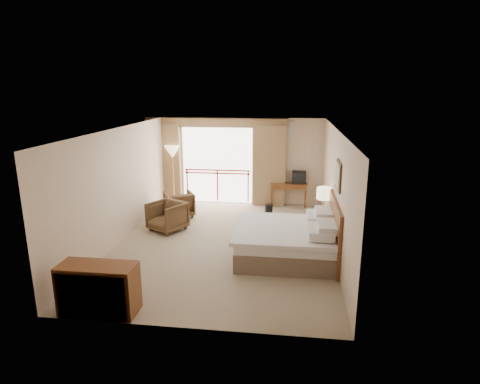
# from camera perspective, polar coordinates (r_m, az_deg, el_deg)

# --- Properties ---
(floor) EXTENTS (7.00, 7.00, 0.00)m
(floor) POSITION_cam_1_polar(r_m,az_deg,el_deg) (9.64, -2.18, -7.29)
(floor) COLOR gray
(floor) RESTS_ON ground
(ceiling) EXTENTS (7.00, 7.00, 0.00)m
(ceiling) POSITION_cam_1_polar(r_m,az_deg,el_deg) (8.98, -2.34, 8.90)
(ceiling) COLOR white
(ceiling) RESTS_ON wall_back
(wall_back) EXTENTS (5.00, 0.00, 5.00)m
(wall_back) POSITION_cam_1_polar(r_m,az_deg,el_deg) (12.60, 0.35, 4.41)
(wall_back) COLOR beige
(wall_back) RESTS_ON ground
(wall_front) EXTENTS (5.00, 0.00, 5.00)m
(wall_front) POSITION_cam_1_polar(r_m,az_deg,el_deg) (5.96, -7.81, -7.74)
(wall_front) COLOR beige
(wall_front) RESTS_ON ground
(wall_left) EXTENTS (0.00, 7.00, 7.00)m
(wall_left) POSITION_cam_1_polar(r_m,az_deg,el_deg) (9.93, -16.65, 0.94)
(wall_left) COLOR beige
(wall_left) RESTS_ON ground
(wall_right) EXTENTS (0.00, 7.00, 7.00)m
(wall_right) POSITION_cam_1_polar(r_m,az_deg,el_deg) (9.15, 13.38, 0.02)
(wall_right) COLOR beige
(wall_right) RESTS_ON ground
(balcony_door) EXTENTS (2.40, 0.00, 2.40)m
(balcony_door) POSITION_cam_1_polar(r_m,az_deg,el_deg) (12.73, -3.25, 3.80)
(balcony_door) COLOR white
(balcony_door) RESTS_ON wall_back
(balcony_railing) EXTENTS (2.09, 0.03, 1.02)m
(balcony_railing) POSITION_cam_1_polar(r_m,az_deg,el_deg) (12.79, -3.24, 2.08)
(balcony_railing) COLOR #AD1F0E
(balcony_railing) RESTS_ON wall_back
(curtain_left) EXTENTS (1.00, 0.26, 2.50)m
(curtain_left) POSITION_cam_1_polar(r_m,az_deg,el_deg) (12.99, -10.55, 4.02)
(curtain_left) COLOR brown
(curtain_left) RESTS_ON wall_back
(curtain_right) EXTENTS (1.00, 0.26, 2.50)m
(curtain_right) POSITION_cam_1_polar(r_m,az_deg,el_deg) (12.40, 4.17, 3.73)
(curtain_right) COLOR brown
(curtain_right) RESTS_ON wall_back
(valance) EXTENTS (4.40, 0.22, 0.28)m
(valance) POSITION_cam_1_polar(r_m,az_deg,el_deg) (12.44, -3.42, 9.83)
(valance) COLOR brown
(valance) RESTS_ON wall_back
(hvac_vent) EXTENTS (0.50, 0.04, 0.50)m
(hvac_vent) POSITION_cam_1_polar(r_m,az_deg,el_deg) (12.34, 6.41, 8.79)
(hvac_vent) COLOR silver
(hvac_vent) RESTS_ON wall_back
(bed) EXTENTS (2.13, 2.06, 0.97)m
(bed) POSITION_cam_1_polar(r_m,az_deg,el_deg) (8.82, 6.86, -6.88)
(bed) COLOR brown
(bed) RESTS_ON floor
(headboard) EXTENTS (0.06, 2.10, 1.30)m
(headboard) POSITION_cam_1_polar(r_m,az_deg,el_deg) (8.78, 13.24, -5.39)
(headboard) COLOR #5C2C14
(headboard) RESTS_ON wall_right
(framed_art) EXTENTS (0.04, 0.72, 0.60)m
(framed_art) POSITION_cam_1_polar(r_m,az_deg,el_deg) (8.45, 13.79, 2.28)
(framed_art) COLOR black
(framed_art) RESTS_ON wall_right
(nightstand) EXTENTS (0.43, 0.51, 0.60)m
(nightstand) POSITION_cam_1_polar(r_m,az_deg,el_deg) (10.18, 11.63, -4.57)
(nightstand) COLOR #5C2C14
(nightstand) RESTS_ON floor
(table_lamp) EXTENTS (0.35, 0.35, 0.62)m
(table_lamp) POSITION_cam_1_polar(r_m,az_deg,el_deg) (10.00, 11.84, -0.25)
(table_lamp) COLOR tan
(table_lamp) RESTS_ON nightstand
(phone) EXTENTS (0.20, 0.17, 0.08)m
(phone) POSITION_cam_1_polar(r_m,az_deg,el_deg) (9.93, 11.51, -2.99)
(phone) COLOR black
(phone) RESTS_ON nightstand
(desk) EXTENTS (1.12, 0.54, 0.73)m
(desk) POSITION_cam_1_polar(r_m,az_deg,el_deg) (12.61, 6.96, 0.67)
(desk) COLOR #5C2C14
(desk) RESTS_ON floor
(tv) EXTENTS (0.42, 0.33, 0.38)m
(tv) POSITION_cam_1_polar(r_m,az_deg,el_deg) (12.48, 8.38, 2.12)
(tv) COLOR black
(tv) RESTS_ON desk
(coffee_maker) EXTENTS (0.16, 0.16, 0.27)m
(coffee_maker) POSITION_cam_1_polar(r_m,az_deg,el_deg) (12.50, 5.39, 1.96)
(coffee_maker) COLOR black
(coffee_maker) RESTS_ON desk
(cup) EXTENTS (0.09, 0.09, 0.10)m
(cup) POSITION_cam_1_polar(r_m,az_deg,el_deg) (12.47, 6.06, 1.51)
(cup) COLOR white
(cup) RESTS_ON desk
(wastebasket) EXTENTS (0.24, 0.24, 0.29)m
(wastebasket) POSITION_cam_1_polar(r_m,az_deg,el_deg) (11.76, 4.12, -2.44)
(wastebasket) COLOR black
(wastebasket) RESTS_ON floor
(armchair_far) EXTENTS (1.04, 1.05, 0.71)m
(armchair_far) POSITION_cam_1_polar(r_m,az_deg,el_deg) (11.74, -8.59, -3.35)
(armchair_far) COLOR #46301C
(armchair_far) RESTS_ON floor
(armchair_near) EXTENTS (1.12, 1.12, 0.76)m
(armchair_near) POSITION_cam_1_polar(r_m,az_deg,el_deg) (10.64, -10.23, -5.35)
(armchair_near) COLOR #46301C
(armchair_near) RESTS_ON floor
(side_table) EXTENTS (0.51, 0.51, 0.56)m
(side_table) POSITION_cam_1_polar(r_m,az_deg,el_deg) (11.13, -10.24, -2.36)
(side_table) COLOR black
(side_table) RESTS_ON floor
(book) EXTENTS (0.26, 0.27, 0.02)m
(book) POSITION_cam_1_polar(r_m,az_deg,el_deg) (11.08, -10.29, -1.47)
(book) COLOR white
(book) RESTS_ON side_table
(floor_lamp) EXTENTS (0.47, 0.47, 1.86)m
(floor_lamp) POSITION_cam_1_polar(r_m,az_deg,el_deg) (12.61, -9.61, 5.35)
(floor_lamp) COLOR tan
(floor_lamp) RESTS_ON floor
(dresser) EXTENTS (1.26, 0.53, 0.84)m
(dresser) POSITION_cam_1_polar(r_m,az_deg,el_deg) (7.12, -19.48, -12.85)
(dresser) COLOR #5C2C14
(dresser) RESTS_ON floor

